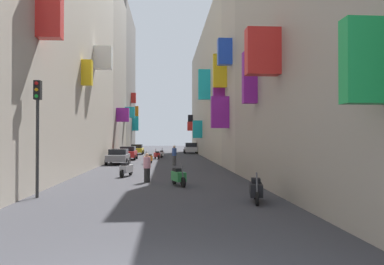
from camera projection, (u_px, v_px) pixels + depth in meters
The scene contains 19 objects.
ground_plane at pixel (161, 162), 35.03m from camera, with size 140.00×140.00×0.00m, color #38383D.
building_left_mid_a at pixel (95, 74), 43.73m from camera, with size 7.37×12.21×19.89m.
building_left_mid_b at pixel (112, 83), 57.19m from camera, with size 7.00×14.76×21.62m.
building_right_near at pixel (349, 12), 15.14m from camera, with size 7.35×18.82×15.07m.
building_right_mid_a at pixel (267, 47), 27.52m from camera, with size 7.31×5.96×18.36m.
building_right_mid_b at pixel (224, 95), 48.05m from camera, with size 7.23×35.23×15.83m.
parked_car_yellow at pixel (137, 149), 51.85m from camera, with size 1.83×4.11×1.40m.
parked_car_red at pixel (128, 153), 39.17m from camera, with size 1.85×4.01×1.40m.
parked_car_silver at pixel (191, 148), 54.82m from camera, with size 1.98×4.12×1.58m.
parked_car_grey at pixel (118, 156), 32.69m from camera, with size 1.88×4.00×1.34m.
scooter_white at pixel (162, 154), 42.86m from camera, with size 0.53×1.99×1.13m.
scooter_black at pixel (256, 190), 13.43m from camera, with size 0.64×1.83×1.13m.
scooter_silver at pixel (126, 169), 22.25m from camera, with size 0.72×1.93×1.13m.
scooter_green at pixel (178, 176), 17.98m from camera, with size 0.74×1.75×1.13m.
scooter_red at pixel (157, 155), 40.31m from camera, with size 0.75×1.92×1.13m.
scooter_orange at pixel (148, 159), 33.02m from camera, with size 0.76×1.80×1.13m.
pedestrian_crossing at pixel (174, 155), 31.26m from camera, with size 0.45×0.45×1.68m.
pedestrian_near_left at pixel (147, 168), 19.39m from camera, with size 0.45×0.45×1.54m.
traffic_light_near_corner at pixel (37, 118), 14.45m from camera, with size 0.26×0.34×4.61m.
Camera 1 is at (0.48, -5.19, 2.37)m, focal length 34.43 mm.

